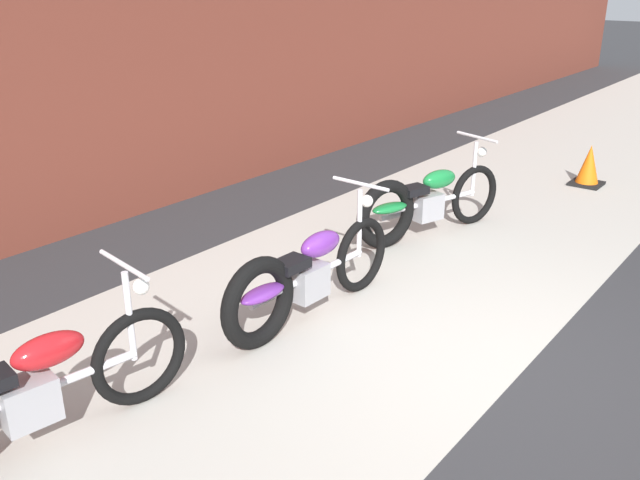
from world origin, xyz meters
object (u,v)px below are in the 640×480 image
at_px(motorcycle_purple, 301,278).
at_px(motorcycle_red, 13,398).
at_px(motorcycle_green, 421,203).
at_px(traffic_cone, 589,167).

bearing_deg(motorcycle_purple, motorcycle_red, 175.60).
bearing_deg(motorcycle_green, traffic_cone, 3.22).
bearing_deg(motorcycle_red, motorcycle_green, 8.30).
height_order(motorcycle_green, traffic_cone, motorcycle_green).
bearing_deg(traffic_cone, motorcycle_green, 165.68).
distance_m(motorcycle_purple, motorcycle_green, 2.28).
bearing_deg(motorcycle_red, traffic_cone, 2.71).
relative_size(motorcycle_purple, traffic_cone, 3.65).
relative_size(motorcycle_purple, motorcycle_green, 1.03).
height_order(motorcycle_purple, motorcycle_green, same).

